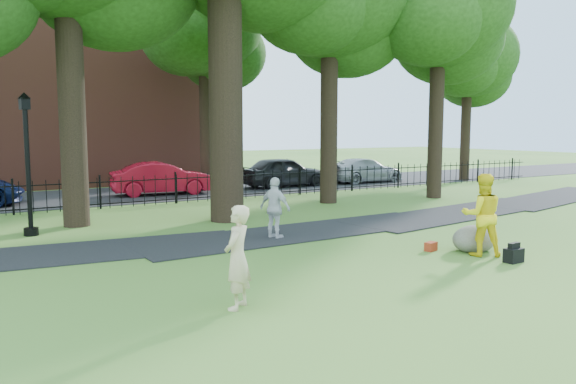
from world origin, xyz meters
TOP-DOWN VIEW (x-y plane):
  - ground at (0.00, 0.00)m, footprint 120.00×120.00m
  - footpath at (1.00, 3.90)m, footprint 36.07×3.85m
  - street at (0.00, 16.00)m, footprint 80.00×7.00m
  - iron_fence at (0.00, 12.00)m, footprint 44.00×0.04m
  - brick_building at (-4.00, 24.00)m, footprint 18.00×8.00m
  - woman at (-3.69, -1.47)m, footprint 0.77×0.75m
  - man at (3.11, -0.86)m, footprint 1.22×1.17m
  - pedestrian at (-0.15, 3.48)m, footprint 0.77×1.10m
  - boulder at (3.39, -0.41)m, footprint 1.35×1.10m
  - lamppost at (-5.93, 7.50)m, footprint 0.40×0.40m
  - backpack at (3.19, -1.73)m, footprint 0.45×0.30m
  - red_bag at (2.45, 0.13)m, footprint 0.37×0.28m
  - red_sedan at (0.49, 15.22)m, footprint 4.77×2.17m
  - grey_car at (7.07, 15.36)m, footprint 4.75×2.08m
  - silver_car at (12.28, 15.11)m, footprint 4.72×1.93m

SIDE VIEW (x-z plane):
  - ground at x=0.00m, z-range 0.00..0.00m
  - footpath at x=1.00m, z-range -0.01..0.01m
  - street at x=0.00m, z-range -0.01..0.01m
  - red_bag at x=2.45m, z-range 0.00..0.22m
  - backpack at x=3.19m, z-range 0.00..0.33m
  - boulder at x=3.39m, z-range 0.00..0.71m
  - iron_fence at x=0.00m, z-range 0.00..1.20m
  - silver_car at x=12.28m, z-range 0.00..1.37m
  - red_sedan at x=0.49m, z-range 0.00..1.52m
  - grey_car at x=7.07m, z-range 0.00..1.59m
  - pedestrian at x=-0.15m, z-range 0.00..1.73m
  - woman at x=-3.69m, z-range 0.00..1.78m
  - man at x=3.11m, z-range 0.00..1.99m
  - lamppost at x=-5.93m, z-range -0.04..4.02m
  - brick_building at x=-4.00m, z-range 0.00..12.00m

